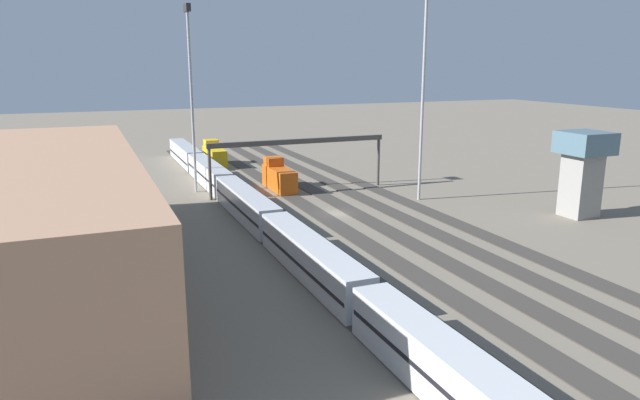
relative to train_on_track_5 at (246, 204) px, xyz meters
The scene contains 15 objects.
ground_plane 12.86m from the train_on_track_5, 100.30° to the right, with size 400.00×400.00×0.00m, color #756B5B.
track_bed_0 25.18m from the train_on_track_5, 95.19° to the right, with size 140.00×2.80×0.12m, color #3D3833.
track_bed_1 20.22m from the train_on_track_5, 96.48° to the right, with size 140.00×2.80×0.12m, color #3D3833.
track_bed_2 15.30m from the train_on_track_5, 98.61° to the right, with size 140.00×2.80×0.12m, color #3D3833.
track_bed_3 10.44m from the train_on_track_5, 102.80° to the right, with size 140.00×2.80×0.12m, color #3D3833.
track_bed_4 5.83m from the train_on_track_5, 114.43° to the right, with size 140.00×2.80×0.12m, color #3D3833.
track_bed_5 2.99m from the train_on_track_5, behind, with size 140.00×2.80×0.12m, color #3D3833.
train_on_track_5 is the anchor object (origin of this frame).
train_on_track_4 43.05m from the train_on_track_5, ahead, with size 10.00×3.00×5.00m.
train_on_track_3 18.78m from the train_on_track_5, 32.18° to the right, with size 10.00×3.00×5.00m.
light_mast_0 32.90m from the train_on_track_5, 88.15° to the right, with size 2.80×0.70×30.96m.
light_mast_1 25.91m from the train_on_track_5, ahead, with size 2.80×0.70×29.59m.
signal_gantry 18.83m from the train_on_track_5, 44.01° to the right, with size 0.70×30.00×8.80m.
maintenance_shed 29.46m from the train_on_track_5, 121.12° to the left, with size 56.35×19.75×12.10m, color tan.
control_tower 46.20m from the train_on_track_5, 110.63° to the right, with size 6.00×6.00×11.76m.
Camera 1 is at (-72.51, 32.26, 20.83)m, focal length 32.63 mm.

